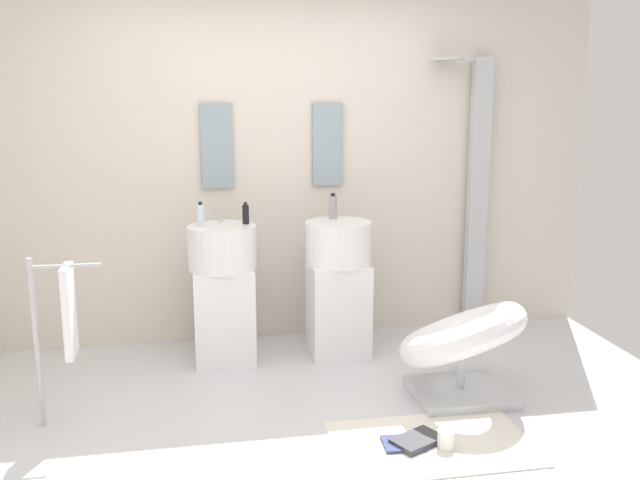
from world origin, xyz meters
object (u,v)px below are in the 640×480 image
Objects in this scene: magazine_charcoal at (417,440)px; coffee_mug at (446,439)px; shower_column at (476,190)px; soap_bottle_black at (246,214)px; soap_bottle_clear at (201,215)px; soap_bottle_grey at (333,207)px; pedestal_sink_right at (338,284)px; magazine_navy at (403,443)px; pedestal_sink_left at (223,290)px; towel_rack at (64,315)px; lounge_chair at (462,342)px.

magazine_charcoal is 0.15m from coffee_mug.
shower_column is 14.03× the size of soap_bottle_black.
soap_bottle_clear is at bearing 129.11° from coffee_mug.
magazine_charcoal is 1.58× the size of soap_bottle_clear.
soap_bottle_grey is (-0.28, 1.58, 0.96)m from coffee_mug.
shower_column is at bearing 16.95° from pedestal_sink_right.
magazine_navy is at bearing -54.90° from soap_bottle_clear.
soap_bottle_clear is at bearing -172.41° from soap_bottle_grey.
pedestal_sink_left is 1.70m from magazine_navy.
magazine_navy is (1.73, -0.59, -0.61)m from towel_rack.
shower_column reaches higher than lounge_chair.
soap_bottle_grey is at bearing -168.80° from shower_column.
soap_bottle_black is at bearing 13.10° from pedestal_sink_left.
pedestal_sink_left reaches higher than magazine_navy.
coffee_mug is (1.94, -0.65, -0.57)m from towel_rack.
soap_bottle_clear is at bearing -171.93° from soap_bottle_black.
magazine_navy is at bearing -87.42° from soap_bottle_grey.
soap_bottle_black reaches higher than lounge_chair.
towel_rack is (-2.24, 0.07, 0.28)m from lounge_chair.
shower_column is at bearing 9.88° from soap_bottle_black.
towel_rack is 1.16m from soap_bottle_clear.
soap_bottle_clear reaches higher than magazine_charcoal.
soap_bottle_clear reaches higher than pedestal_sink_right.
shower_column reaches higher than soap_bottle_black.
soap_bottle_black is (0.30, 0.04, -0.01)m from soap_bottle_clear.
soap_bottle_grey is (-0.07, 1.51, 1.00)m from magazine_navy.
lounge_chair is 11.53× the size of coffee_mug.
pedestal_sink_left is at bearing -171.41° from soap_bottle_grey.
pedestal_sink_right reaches higher than coffee_mug.
lounge_chair is 1.16× the size of towel_rack.
magazine_navy is at bearing -64.64° from soap_bottle_black.
pedestal_sink_right is at bearing 0.25° from soap_bottle_clear.
shower_column is 1.17m from soap_bottle_grey.
coffee_mug is at bearing -59.40° from soap_bottle_black.
soap_bottle_black is at bearing 119.03° from magazine_navy.
coffee_mug is 1.98m from soap_bottle_black.
pedestal_sink_left is at bearing 42.33° from towel_rack.
soap_bottle_black reaches higher than pedestal_sink_right.
soap_bottle_clear is at bearing 128.77° from magazine_navy.
magazine_charcoal is at bearing 151.50° from coffee_mug.
lounge_chair is (1.36, -0.88, -0.14)m from pedestal_sink_left.
coffee_mug is 1.87m from soap_bottle_grey.
soap_bottle_black is (-0.68, 1.43, 0.98)m from magazine_navy.
magazine_navy is (0.84, -1.39, -0.48)m from pedestal_sink_left.
magazine_navy is (-0.08, -0.00, -0.01)m from magazine_charcoal.
soap_bottle_grey is at bearing 7.36° from soap_bottle_black.
soap_bottle_black is (-0.61, -0.08, -0.02)m from soap_bottle_grey.
towel_rack is 5.77× the size of soap_bottle_clear.
coffee_mug is (0.21, -0.07, 0.04)m from magazine_navy.
soap_bottle_black is (-0.63, 0.04, 0.51)m from pedestal_sink_right.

